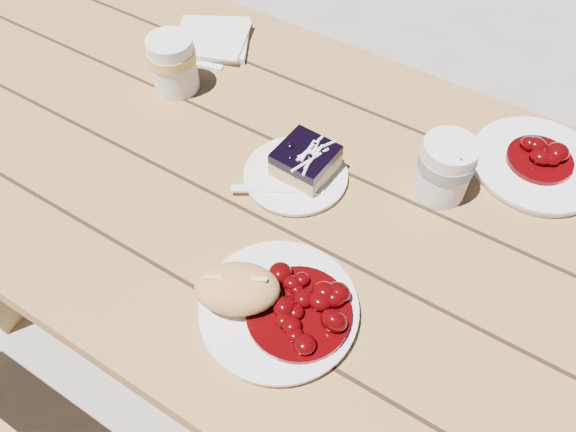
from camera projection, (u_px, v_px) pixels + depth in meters
The scene contains 14 objects.
ground at pixel (327, 386), 1.51m from camera, with size 60.00×60.00×0.00m, color #9C978D.
picnic_table at pixel (344, 270), 1.04m from camera, with size 2.00×1.55×0.75m.
main_plate at pixel (279, 310), 0.80m from camera, with size 0.22×0.22×0.02m, color white.
goulash_stew at pixel (299, 307), 0.77m from camera, with size 0.15×0.15×0.04m, color #4C0204, non-canonical shape.
bread_roll at pixel (237, 289), 0.78m from camera, with size 0.12×0.08×0.06m, color #E29B57.
dessert_plate at pixel (296, 176), 0.96m from camera, with size 0.17×0.17×0.01m, color white.
blueberry_cake at pixel (306, 160), 0.94m from camera, with size 0.10×0.10×0.05m.
fork_dessert at pixel (268, 189), 0.93m from camera, with size 0.03×0.16×0.01m, color white, non-canonical shape.
coffee_cup at pixel (444, 169), 0.90m from camera, with size 0.09×0.09×0.11m, color white.
napkin_stack at pixel (213, 39), 1.19m from camera, with size 0.15×0.15×0.01m, color white.
fork_table at pixel (194, 62), 1.15m from camera, with size 0.03×0.16×0.01m, color white, non-canonical shape.
second_plate at pixel (537, 165), 0.97m from camera, with size 0.22×0.22×0.02m, color white.
second_stew at pixel (543, 153), 0.95m from camera, with size 0.11×0.11×0.04m, color #4C0204, non-canonical shape.
second_cup at pixel (173, 64), 1.06m from camera, with size 0.09×0.09×0.11m, color white.
Camera 1 is at (0.20, -0.52, 1.48)m, focal length 35.00 mm.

